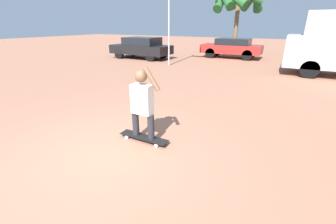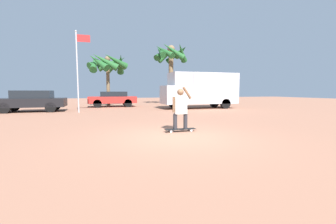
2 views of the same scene
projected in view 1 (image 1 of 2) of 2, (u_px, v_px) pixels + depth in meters
ground_plane at (100, 154)px, 4.32m from camera, size 80.00×80.00×0.00m
skateboard at (144, 137)px, 4.78m from camera, size 1.11×0.25×0.10m
person_skateboarder at (142, 101)px, 4.48m from camera, size 0.71×0.24×1.50m
parked_car_red at (232, 47)px, 16.20m from camera, size 4.18×1.75×1.37m
parked_car_black at (141, 47)px, 15.97m from camera, size 4.29×1.91×1.46m
flagpole at (170, 11)px, 12.42m from camera, size 0.92×0.12×5.32m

